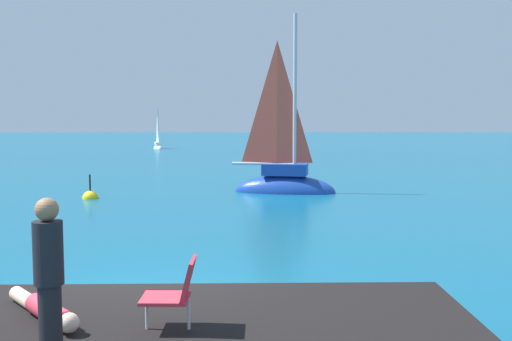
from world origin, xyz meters
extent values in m
plane|color=#0F5675|center=(0.00, 0.00, 0.00)|extent=(160.00, 160.00, 0.00)
cube|color=black|center=(0.66, -1.20, 0.00)|extent=(1.71, 1.48, 1.02)
ellipsoid|color=#193D99|center=(2.97, 13.54, 0.00)|extent=(4.00, 1.97, 1.32)
cube|color=#193D99|center=(2.97, 13.54, 0.87)|extent=(1.81, 1.20, 0.43)
cylinder|color=#B7B7BC|center=(3.32, 13.48, 3.65)|extent=(0.14, 0.14, 5.98)
cylinder|color=#B2B2B7|center=(2.14, 13.69, 1.08)|extent=(2.37, 0.53, 0.11)
pyramid|color=#DB4C38|center=(2.66, 13.60, 3.41)|extent=(1.90, 0.41, 4.54)
ellipsoid|color=white|center=(-5.94, 40.91, 0.00)|extent=(1.19, 1.98, 0.64)
cube|color=white|center=(-5.94, 40.91, 0.43)|extent=(0.68, 0.92, 0.21)
cylinder|color=#B7B7BC|center=(-5.88, 40.74, 1.78)|extent=(0.07, 0.07, 2.92)
cylinder|color=#B2B2B7|center=(-6.06, 41.30, 0.53)|extent=(0.41, 1.13, 0.06)
pyramid|color=white|center=(-5.98, 41.05, 1.67)|extent=(0.32, 0.90, 2.22)
cylinder|color=#DB384C|center=(-0.64, -2.64, 0.76)|extent=(0.76, 0.85, 0.24)
cylinder|color=beige|center=(-1.12, -2.07, 0.73)|extent=(0.59, 0.65, 0.18)
sphere|color=beige|center=(-0.29, -3.07, 0.78)|extent=(0.22, 0.22, 0.22)
cylinder|color=black|center=(-0.22, -3.88, 1.04)|extent=(0.22, 0.22, 0.80)
cylinder|color=black|center=(-0.22, -3.88, 1.74)|extent=(0.28, 0.28, 0.60)
sphere|color=#9E704C|center=(-0.22, -3.88, 2.15)|extent=(0.22, 0.22, 0.22)
cube|color=#E03342|center=(0.73, -2.88, 0.99)|extent=(0.53, 0.49, 0.04)
cube|color=#E03342|center=(0.99, -2.89, 1.22)|extent=(0.16, 0.48, 0.45)
cylinder|color=silver|center=(0.52, -2.88, 0.82)|extent=(0.04, 0.04, 0.35)
cylinder|color=silver|center=(0.99, -2.89, 0.82)|extent=(0.04, 0.04, 0.35)
sphere|color=yellow|center=(-3.97, 11.95, 0.00)|extent=(0.56, 0.56, 0.56)
cylinder|color=black|center=(-3.97, 11.95, 0.55)|extent=(0.06, 0.06, 0.60)
camera|label=1|loc=(1.68, -9.55, 3.06)|focal=43.29mm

